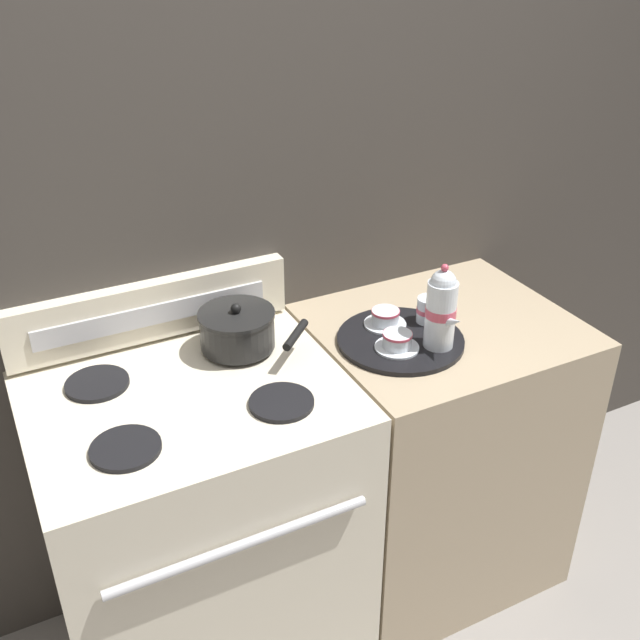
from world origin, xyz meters
The scene contains 11 objects.
ground_plane centered at (0.00, 0.00, 0.00)m, with size 6.00×6.00×0.00m, color gray.
wall_back centered at (0.00, 0.34, 1.10)m, with size 6.00×0.05×2.20m.
stove centered at (-0.37, 0.00, 0.46)m, with size 0.78×0.65×0.93m.
control_panel centered at (-0.37, 0.29, 1.01)m, with size 0.77×0.05×0.16m.
side_counter centered at (0.40, 0.00, 0.46)m, with size 0.72×0.62×0.92m.
saucepan centered at (-0.18, 0.14, 0.98)m, with size 0.27×0.28×0.13m.
serving_tray centered at (0.23, -0.03, 0.93)m, with size 0.35×0.35×0.01m.
teapot centered at (0.30, -0.10, 1.05)m, with size 0.08×0.13×0.24m.
teacup_left centered at (0.23, 0.05, 0.96)m, with size 0.12×0.12×0.05m.
teacup_right centered at (0.19, -0.07, 0.96)m, with size 0.12×0.12×0.05m.
creamer_jug centered at (0.35, 0.02, 0.97)m, with size 0.07×0.07×0.07m.
Camera 1 is at (-0.76, -1.48, 1.98)m, focal length 42.00 mm.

